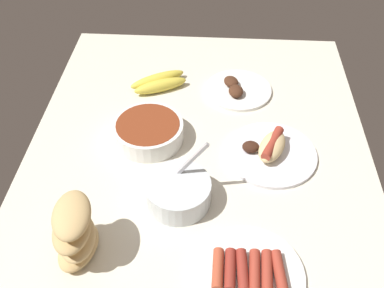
% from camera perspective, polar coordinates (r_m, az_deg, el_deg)
% --- Properties ---
extents(ground_plane, '(1.20, 0.90, 0.03)m').
position_cam_1_polar(ground_plane, '(1.15, 0.75, -2.45)').
color(ground_plane, silver).
extents(plate_grilled_meat, '(0.20, 0.20, 0.04)m').
position_cam_1_polar(plate_grilled_meat, '(1.35, 5.83, 7.04)').
color(plate_grilled_meat, white).
rests_on(plate_grilled_meat, ground_plane).
extents(bread_stack, '(0.14, 0.10, 0.14)m').
position_cam_1_polar(bread_stack, '(0.94, -14.86, -10.95)').
color(bread_stack, tan).
rests_on(bread_stack, ground_plane).
extents(bowl_coleslaw, '(0.15, 0.15, 0.16)m').
position_cam_1_polar(bowl_coleslaw, '(1.02, -1.80, -6.12)').
color(bowl_coleslaw, silver).
rests_on(bowl_coleslaw, ground_plane).
extents(plate_hotdog_assembled, '(0.24, 0.24, 0.06)m').
position_cam_1_polar(plate_hotdog_assembled, '(1.15, 10.06, -0.82)').
color(plate_hotdog_assembled, white).
rests_on(plate_hotdog_assembled, ground_plane).
extents(bowl_chili, '(0.19, 0.19, 0.05)m').
position_cam_1_polar(bowl_chili, '(1.18, -5.65, 1.71)').
color(bowl_chili, white).
rests_on(bowl_chili, ground_plane).
extents(banana_bunch, '(0.14, 0.18, 0.04)m').
position_cam_1_polar(banana_bunch, '(1.36, -4.28, 7.91)').
color(banana_bunch, gold).
rests_on(banana_bunch, ground_plane).
extents(plate_sausages, '(0.23, 0.23, 0.03)m').
position_cam_1_polar(plate_sausages, '(0.94, 7.24, -16.17)').
color(plate_sausages, white).
rests_on(plate_sausages, ground_plane).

